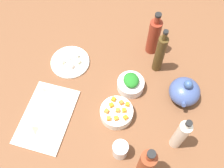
% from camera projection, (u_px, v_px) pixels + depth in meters
% --- Properties ---
extents(tabletop, '(1.90, 1.90, 0.03)m').
position_uv_depth(tabletop, '(112.00, 90.00, 1.31)').
color(tabletop, brown).
rests_on(tabletop, ground).
extents(cutting_board, '(0.34, 0.23, 0.01)m').
position_uv_depth(cutting_board, '(47.00, 116.00, 1.22)').
color(cutting_board, white).
rests_on(cutting_board, tabletop).
extents(plate_tofu, '(0.20, 0.20, 0.01)m').
position_uv_depth(plate_tofu, '(70.00, 62.00, 1.37)').
color(plate_tofu, white).
rests_on(plate_tofu, tabletop).
extents(bowl_greens, '(0.13, 0.13, 0.06)m').
position_uv_depth(bowl_greens, '(131.00, 85.00, 1.27)').
color(bowl_greens, white).
rests_on(bowl_greens, tabletop).
extents(bowl_carrots, '(0.15, 0.15, 0.05)m').
position_uv_depth(bowl_carrots, '(117.00, 113.00, 1.20)').
color(bowl_carrots, white).
rests_on(bowl_carrots, tabletop).
extents(teapot, '(0.17, 0.15, 0.15)m').
position_uv_depth(teapot, '(185.00, 91.00, 1.22)').
color(teapot, '#3F538C').
rests_on(teapot, tabletop).
extents(bottle_0, '(0.05, 0.05, 0.29)m').
position_uv_depth(bottle_0, '(160.00, 54.00, 1.25)').
color(bottle_0, '#483416').
rests_on(bottle_0, tabletop).
extents(bottle_1, '(0.06, 0.06, 0.28)m').
position_uv_depth(bottle_1, '(146.00, 164.00, 1.00)').
color(bottle_1, maroon).
rests_on(bottle_1, tabletop).
extents(bottle_2, '(0.05, 0.05, 0.25)m').
position_uv_depth(bottle_2, '(180.00, 135.00, 1.06)').
color(bottle_2, silver).
rests_on(bottle_2, tabletop).
extents(bottle_3, '(0.06, 0.06, 0.27)m').
position_uv_depth(bottle_3, '(154.00, 36.00, 1.31)').
color(bottle_3, maroon).
rests_on(bottle_3, tabletop).
extents(drinking_glass_0, '(0.07, 0.07, 0.09)m').
position_uv_depth(drinking_glass_0, '(120.00, 150.00, 1.10)').
color(drinking_glass_0, white).
rests_on(drinking_glass_0, tabletop).
extents(carrot_cube_0, '(0.02, 0.02, 0.02)m').
position_uv_depth(carrot_cube_0, '(124.00, 110.00, 1.17)').
color(carrot_cube_0, orange).
rests_on(carrot_cube_0, bowl_carrots).
extents(carrot_cube_1, '(0.02, 0.02, 0.02)m').
position_uv_depth(carrot_cube_1, '(116.00, 118.00, 1.15)').
color(carrot_cube_1, orange).
rests_on(carrot_cube_1, bowl_carrots).
extents(carrot_cube_2, '(0.02, 0.02, 0.02)m').
position_uv_depth(carrot_cube_2, '(109.00, 119.00, 1.15)').
color(carrot_cube_2, orange).
rests_on(carrot_cube_2, bowl_carrots).
extents(carrot_cube_3, '(0.03, 0.03, 0.02)m').
position_uv_depth(carrot_cube_3, '(111.00, 105.00, 1.18)').
color(carrot_cube_3, orange).
rests_on(carrot_cube_3, bowl_carrots).
extents(carrot_cube_4, '(0.02, 0.02, 0.02)m').
position_uv_depth(carrot_cube_4, '(107.00, 111.00, 1.17)').
color(carrot_cube_4, orange).
rests_on(carrot_cube_4, bowl_carrots).
extents(carrot_cube_5, '(0.03, 0.03, 0.02)m').
position_uv_depth(carrot_cube_5, '(121.00, 102.00, 1.19)').
color(carrot_cube_5, orange).
rests_on(carrot_cube_5, bowl_carrots).
extents(carrot_cube_6, '(0.02, 0.02, 0.02)m').
position_uv_depth(carrot_cube_6, '(118.00, 110.00, 1.17)').
color(carrot_cube_6, orange).
rests_on(carrot_cube_6, bowl_carrots).
extents(carrot_cube_7, '(0.02, 0.02, 0.02)m').
position_uv_depth(carrot_cube_7, '(114.00, 99.00, 1.20)').
color(carrot_cube_7, orange).
rests_on(carrot_cube_7, bowl_carrots).
extents(carrot_cube_8, '(0.03, 0.03, 0.02)m').
position_uv_depth(carrot_cube_8, '(126.00, 117.00, 1.15)').
color(carrot_cube_8, orange).
rests_on(carrot_cube_8, bowl_carrots).
extents(carrot_cube_9, '(0.02, 0.02, 0.02)m').
position_uv_depth(carrot_cube_9, '(127.00, 104.00, 1.18)').
color(carrot_cube_9, orange).
rests_on(carrot_cube_9, bowl_carrots).
extents(chopped_greens_mound, '(0.11, 0.10, 0.04)m').
position_uv_depth(chopped_greens_mound, '(131.00, 80.00, 1.23)').
color(chopped_greens_mound, '#217422').
rests_on(chopped_greens_mound, bowl_greens).
extents(tofu_cube_0, '(0.03, 0.03, 0.02)m').
position_uv_depth(tofu_cube_0, '(72.00, 66.00, 1.33)').
color(tofu_cube_0, white).
rests_on(tofu_cube_0, plate_tofu).
extents(tofu_cube_1, '(0.03, 0.03, 0.02)m').
position_uv_depth(tofu_cube_1, '(69.00, 57.00, 1.36)').
color(tofu_cube_1, white).
rests_on(tofu_cube_1, plate_tofu).
extents(tofu_cube_2, '(0.03, 0.03, 0.02)m').
position_uv_depth(tofu_cube_2, '(78.00, 61.00, 1.35)').
color(tofu_cube_2, '#EFF3CC').
rests_on(tofu_cube_2, plate_tofu).
extents(tofu_cube_3, '(0.03, 0.03, 0.02)m').
position_uv_depth(tofu_cube_3, '(62.00, 61.00, 1.35)').
color(tofu_cube_3, white).
rests_on(tofu_cube_3, plate_tofu).
extents(tofu_cube_4, '(0.02, 0.02, 0.02)m').
position_uv_depth(tofu_cube_4, '(76.00, 56.00, 1.36)').
color(tofu_cube_4, white).
rests_on(tofu_cube_4, plate_tofu).
extents(dumpling_0, '(0.05, 0.05, 0.02)m').
position_uv_depth(dumpling_0, '(43.00, 90.00, 1.27)').
color(dumpling_0, beige).
rests_on(dumpling_0, cutting_board).
extents(dumpling_1, '(0.06, 0.06, 0.03)m').
position_uv_depth(dumpling_1, '(33.00, 128.00, 1.17)').
color(dumpling_1, beige).
rests_on(dumpling_1, cutting_board).
extents(dumpling_2, '(0.08, 0.08, 0.02)m').
position_uv_depth(dumpling_2, '(50.00, 134.00, 1.15)').
color(dumpling_2, beige).
rests_on(dumpling_2, cutting_board).
extents(dumpling_3, '(0.05, 0.05, 0.03)m').
position_uv_depth(dumpling_3, '(57.00, 102.00, 1.23)').
color(dumpling_3, beige).
rests_on(dumpling_3, cutting_board).
extents(dumpling_4, '(0.08, 0.08, 0.02)m').
position_uv_depth(dumpling_4, '(52.00, 116.00, 1.20)').
color(dumpling_4, beige).
rests_on(dumpling_4, cutting_board).
extents(dumpling_5, '(0.07, 0.07, 0.03)m').
position_uv_depth(dumpling_5, '(39.00, 116.00, 1.20)').
color(dumpling_5, beige).
rests_on(dumpling_5, cutting_board).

